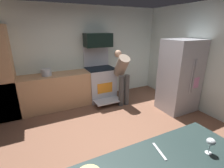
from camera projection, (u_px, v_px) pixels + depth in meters
ground_plane at (116, 142)px, 3.08m from camera, size 5.20×4.80×0.02m
wall_back at (78, 55)px, 4.63m from camera, size 5.20×0.12×2.60m
wall_right at (216, 62)px, 3.71m from camera, size 0.12×4.80×2.60m
lower_cabinet_run at (50, 92)px, 4.23m from camera, size 2.40×0.60×0.90m
oven_range at (100, 83)px, 4.78m from camera, size 0.76×1.02×1.52m
microwave at (98, 40)px, 4.47m from camera, size 0.74×0.38×0.37m
refrigerator at (180, 76)px, 4.06m from camera, size 0.84×0.73×1.77m
person_cook at (122, 74)px, 4.38m from camera, size 0.31×0.59×1.46m
wine_glass_mid at (211, 142)px, 1.53m from camera, size 0.08×0.08×0.17m
knife_chef at (159, 151)px, 1.59m from camera, size 0.07×0.24×0.01m
stock_pot at (46, 72)px, 4.05m from camera, size 0.25×0.25×0.17m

